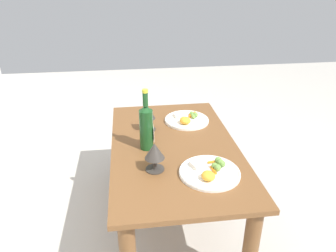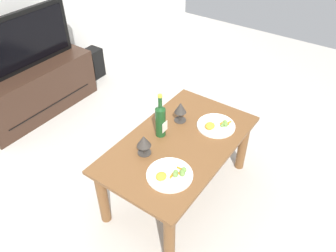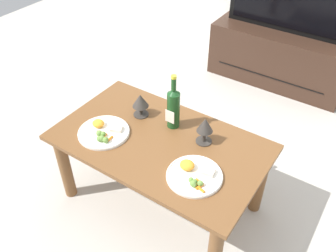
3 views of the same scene
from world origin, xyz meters
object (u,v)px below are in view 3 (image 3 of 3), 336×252
(dining_table, at_px, (160,153))
(dinner_plate_right, at_px, (194,175))
(tv_screen, at_px, (292,1))
(goblet_right, at_px, (205,126))
(goblet_left, at_px, (140,102))
(tv_stand, at_px, (280,56))
(dinner_plate_left, at_px, (104,132))
(wine_bottle, at_px, (173,107))

(dining_table, distance_m, dinner_plate_right, 0.33)
(dining_table, distance_m, tv_screen, 1.75)
(dining_table, xyz_separation_m, goblet_right, (0.20, 0.12, 0.20))
(tv_screen, bearing_deg, goblet_left, -100.37)
(tv_stand, distance_m, dinner_plate_left, 1.90)
(tv_stand, height_order, wine_bottle, wine_bottle)
(wine_bottle, relative_size, goblet_right, 2.10)
(dinner_plate_left, bearing_deg, dinner_plate_right, 0.16)
(tv_stand, xyz_separation_m, dinner_plate_left, (-0.36, -1.85, 0.27))
(wine_bottle, height_order, goblet_right, wine_bottle)
(dinner_plate_left, bearing_deg, wine_bottle, 44.27)
(goblet_right, bearing_deg, dinner_plate_right, -70.59)
(dinner_plate_left, bearing_deg, goblet_right, 27.01)
(tv_screen, bearing_deg, dining_table, -92.47)
(tv_screen, height_order, dinner_plate_right, tv_screen)
(tv_stand, xyz_separation_m, goblet_left, (-0.29, -1.60, 0.35))
(wine_bottle, relative_size, dinner_plate_left, 1.15)
(goblet_left, bearing_deg, dinner_plate_right, -26.00)
(goblet_left, relative_size, dinner_plate_left, 0.50)
(goblet_left, bearing_deg, wine_bottle, 6.10)
(dinner_plate_right, bearing_deg, dinner_plate_left, -179.84)
(dining_table, height_order, goblet_right, goblet_right)
(tv_screen, distance_m, dinner_plate_right, 1.87)
(dinner_plate_left, bearing_deg, goblet_left, 74.63)
(goblet_left, height_order, dinner_plate_left, goblet_left)
(tv_stand, height_order, dinner_plate_left, dinner_plate_left)
(dinner_plate_right, bearing_deg, dining_table, 157.03)
(dinner_plate_left, height_order, dinner_plate_right, dinner_plate_right)
(tv_stand, xyz_separation_m, goblet_right, (0.12, -1.60, 0.36))
(wine_bottle, distance_m, goblet_right, 0.21)
(tv_screen, height_order, dinner_plate_left, tv_screen)
(wine_bottle, bearing_deg, goblet_right, -6.10)
(goblet_left, bearing_deg, dining_table, -29.72)
(dining_table, height_order, dinner_plate_left, dinner_plate_left)
(wine_bottle, xyz_separation_m, goblet_left, (-0.21, -0.02, -0.04))
(dinner_plate_right, bearing_deg, tv_stand, 96.50)
(goblet_left, relative_size, goblet_right, 0.91)
(tv_screen, bearing_deg, goblet_right, -85.57)
(dining_table, distance_m, dinner_plate_left, 0.33)
(tv_screen, height_order, wine_bottle, tv_screen)
(tv_screen, xyz_separation_m, wine_bottle, (-0.08, -1.57, -0.10))
(tv_stand, bearing_deg, dining_table, -92.47)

